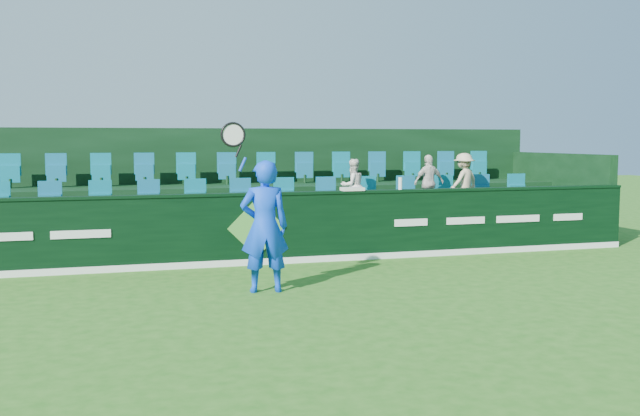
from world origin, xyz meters
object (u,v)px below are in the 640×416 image
object	(u,v)px
drinks_bottle	(400,183)
spectator_middle	(429,183)
spectator_right	(464,181)
tennis_player	(264,226)
spectator_left	(353,186)
towel	(352,189)

from	to	relation	value
drinks_bottle	spectator_middle	bearing A→B (deg)	44.53
spectator_right	drinks_bottle	xyz separation A→B (m)	(-1.98, -1.12, 0.05)
tennis_player	spectator_middle	distance (m)	5.64
spectator_left	towel	xyz separation A→B (m)	(-0.39, -1.12, 0.02)
spectator_middle	spectator_right	world-z (taller)	spectator_right
tennis_player	towel	world-z (taller)	tennis_player
spectator_middle	spectator_right	xyz separation A→B (m)	(0.84, 0.00, 0.01)
tennis_player	spectator_left	bearing A→B (deg)	53.29
tennis_player	spectator_right	distance (m)	6.32
towel	tennis_player	bearing A→B (deg)	-132.95
tennis_player	drinks_bottle	world-z (taller)	tennis_player
towel	drinks_bottle	size ratio (longest dim) A/B	1.76
spectator_middle	towel	size ratio (longest dim) A/B	2.84
spectator_left	towel	world-z (taller)	spectator_left
spectator_right	tennis_player	bearing A→B (deg)	10.17
spectator_left	spectator_right	distance (m)	2.59
spectator_left	drinks_bottle	world-z (taller)	spectator_left
towel	drinks_bottle	bearing A→B (deg)	0.00
spectator_right	towel	world-z (taller)	spectator_right
spectator_middle	drinks_bottle	bearing A→B (deg)	39.07
tennis_player	spectator_middle	world-z (taller)	tennis_player
tennis_player	spectator_right	xyz separation A→B (m)	(5.23, 3.53, 0.39)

